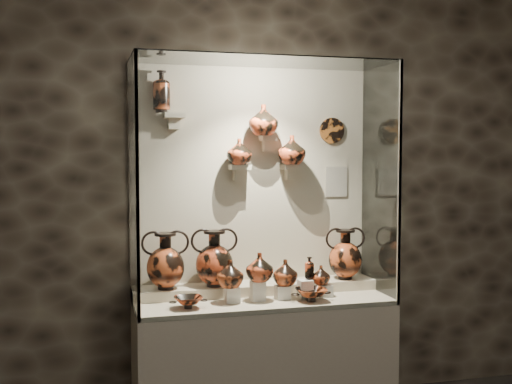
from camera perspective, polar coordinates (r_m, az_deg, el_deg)
wall_back at (r=4.53m, az=-0.46°, el=0.99°), size 5.00×0.02×3.20m
plinth at (r=4.45m, az=0.62°, el=-14.84°), size 1.70×0.60×0.80m
front_tier at (r=4.33m, az=0.62°, el=-9.63°), size 1.68×0.58×0.03m
rear_tier at (r=4.49m, az=0.01°, el=-8.70°), size 1.70×0.25×0.10m
back_panel at (r=4.53m, az=-0.45°, el=0.99°), size 1.70×0.03×1.60m
glass_front at (r=3.94m, az=1.79°, el=0.58°), size 1.70×0.01×1.60m
glass_left at (r=4.08m, az=-10.90°, el=0.62°), size 0.01×0.60×1.60m
glass_right at (r=4.52m, az=11.00°, el=0.92°), size 0.01×0.60×1.60m
glass_top at (r=4.26m, az=0.63°, el=11.55°), size 1.70×0.60×0.01m
frame_post_left at (r=3.79m, az=-10.49°, el=0.40°), size 0.02×0.02×1.60m
frame_post_right at (r=4.26m, az=12.64°, el=0.73°), size 0.02×0.02×1.60m
pedestal_a at (r=4.22m, az=-2.11°, el=-9.09°), size 0.09×0.09×0.10m
pedestal_b at (r=4.26m, az=0.15°, el=-8.77°), size 0.09×0.09×0.13m
pedestal_c at (r=4.31m, az=2.36°, el=-8.90°), size 0.09×0.09×0.09m
pedestal_d at (r=4.35m, az=4.39°, el=-8.57°), size 0.09×0.09×0.12m
pedestal_e at (r=4.41m, az=6.13°, el=-8.70°), size 0.09×0.09×0.08m
bracket_ul at (r=4.35m, az=-7.28°, el=6.78°), size 0.14×0.12×0.04m
bracket_ca at (r=4.43m, az=-1.46°, el=2.22°), size 0.14×0.12×0.04m
bracket_cb at (r=4.48m, az=1.04°, el=4.80°), size 0.10×0.12×0.04m
bracket_cc at (r=4.53m, az=3.22°, el=2.25°), size 0.14×0.12×0.04m
amphora_left at (r=4.29m, az=-8.06°, el=-6.07°), size 0.31×0.31×0.38m
amphora_mid at (r=4.34m, az=-3.72°, el=-5.90°), size 0.40×0.40×0.38m
amphora_right at (r=4.63m, az=7.93°, el=-5.48°), size 0.32×0.32×0.36m
jug_a at (r=4.17m, az=-2.32°, el=-7.26°), size 0.22×0.22×0.18m
jug_b at (r=4.22m, az=0.32°, el=-6.69°), size 0.23×0.23×0.19m
jug_c at (r=4.29m, az=2.61°, el=-7.16°), size 0.17×0.17×0.17m
jug_e at (r=4.38m, az=5.78°, el=-7.36°), size 0.14×0.14×0.13m
lekythos_small at (r=4.35m, az=4.76°, el=-6.62°), size 0.10×0.10×0.17m
kylix_left at (r=4.08m, az=-6.04°, el=-9.62°), size 0.29×0.27×0.09m
kylix_right at (r=4.25m, az=4.92°, el=-8.98°), size 0.28×0.25×0.10m
lekythos_tall at (r=4.34m, az=-8.41°, el=9.07°), size 0.13×0.13×0.31m
ovoid_vase_a at (r=4.39m, az=-1.50°, el=3.61°), size 0.22×0.22×0.18m
ovoid_vase_b at (r=4.42m, az=0.66°, el=6.42°), size 0.25×0.25×0.21m
ovoid_vase_c at (r=4.48m, az=3.20°, el=3.76°), size 0.22×0.22×0.20m
wall_plate at (r=4.68m, az=6.76°, el=5.44°), size 0.19×0.02×0.19m
info_placard at (r=4.71m, az=7.16°, el=0.91°), size 0.16×0.01×0.22m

